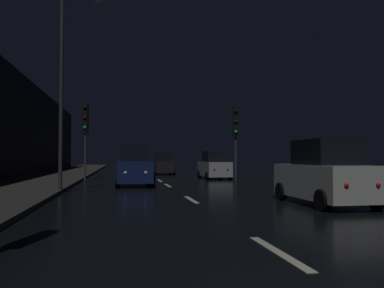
# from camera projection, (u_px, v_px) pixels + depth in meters

# --- Properties ---
(ground) EXTENTS (26.23, 84.00, 0.02)m
(ground) POSITION_uv_depth(u_px,v_px,m) (155.00, 178.00, 27.08)
(ground) COLOR black
(sidewalk_left) EXTENTS (4.40, 84.00, 0.15)m
(sidewalk_left) POSITION_uv_depth(u_px,v_px,m) (52.00, 178.00, 25.83)
(sidewalk_left) COLOR #33302D
(sidewalk_left) RESTS_ON ground
(lane_centerline) EXTENTS (0.16, 20.57, 0.01)m
(lane_centerline) POSITION_uv_depth(u_px,v_px,m) (180.00, 193.00, 15.80)
(lane_centerline) COLOR beige
(lane_centerline) RESTS_ON ground
(traffic_light_far_right) EXTENTS (0.36, 0.48, 4.61)m
(traffic_light_far_right) POSITION_uv_depth(u_px,v_px,m) (236.00, 127.00, 23.97)
(traffic_light_far_right) COLOR #38383A
(traffic_light_far_right) RESTS_ON ground
(traffic_light_far_left) EXTENTS (0.35, 0.48, 4.92)m
(traffic_light_far_left) POSITION_uv_depth(u_px,v_px,m) (85.00, 124.00, 24.62)
(traffic_light_far_left) COLOR #38383A
(traffic_light_far_left) RESTS_ON ground
(streetlamp_overhead) EXTENTS (1.70, 0.44, 8.40)m
(streetlamp_overhead) POSITION_uv_depth(u_px,v_px,m) (72.00, 61.00, 16.01)
(streetlamp_overhead) COLOR #2D2D30
(streetlamp_overhead) RESTS_ON ground
(car_approaching_headlights) EXTENTS (1.89, 4.10, 2.06)m
(car_approaching_headlights) POSITION_uv_depth(u_px,v_px,m) (134.00, 167.00, 20.04)
(car_approaching_headlights) COLOR #141E51
(car_approaching_headlights) RESTS_ON ground
(car_parked_right_near) EXTENTS (1.84, 3.99, 2.01)m
(car_parked_right_near) POSITION_uv_depth(u_px,v_px,m) (324.00, 175.00, 11.96)
(car_parked_right_near) COLOR silver
(car_parked_right_near) RESTS_ON ground
(car_distant_taillights) EXTENTS (1.71, 3.69, 1.86)m
(car_distant_taillights) POSITION_uv_depth(u_px,v_px,m) (163.00, 164.00, 32.99)
(car_distant_taillights) COLOR black
(car_distant_taillights) RESTS_ON ground
(car_parked_right_far) EXTENTS (1.71, 3.71, 1.87)m
(car_parked_right_far) POSITION_uv_depth(u_px,v_px,m) (214.00, 166.00, 26.02)
(car_parked_right_far) COLOR #A5A8AD
(car_parked_right_far) RESTS_ON ground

